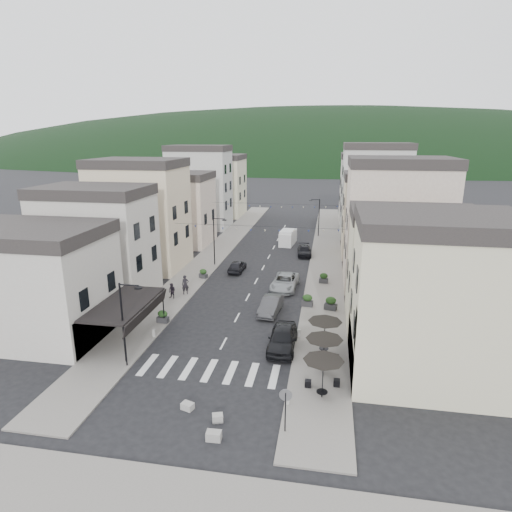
# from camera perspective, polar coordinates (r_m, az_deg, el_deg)

# --- Properties ---
(ground) EXTENTS (700.00, 700.00, 0.00)m
(ground) POSITION_cam_1_polar(r_m,az_deg,el_deg) (28.96, -7.36, -16.89)
(ground) COLOR black
(ground) RESTS_ON ground
(sidewalk_left) EXTENTS (4.00, 76.00, 0.12)m
(sidewalk_left) POSITION_cam_1_polar(r_m,az_deg,el_deg) (59.30, -5.32, 0.56)
(sidewalk_left) COLOR slate
(sidewalk_left) RESTS_ON ground
(sidewalk_right) EXTENTS (4.00, 76.00, 0.12)m
(sidewalk_right) POSITION_cam_1_polar(r_m,az_deg,el_deg) (57.34, 9.31, -0.12)
(sidewalk_right) COLOR slate
(sidewalk_right) RESTS_ON ground
(hill_backdrop) EXTENTS (640.00, 360.00, 70.00)m
(hill_backdrop) POSITION_cam_1_polar(r_m,az_deg,el_deg) (323.67, 8.65, 12.87)
(hill_backdrop) COLOR black
(hill_backdrop) RESTS_ON ground
(boutique_building) EXTENTS (12.00, 8.00, 8.00)m
(boutique_building) POSITION_cam_1_polar(r_m,az_deg,el_deg) (38.25, -28.09, -3.76)
(boutique_building) COLOR #B8B1A8
(boutique_building) RESTS_ON ground
(bistro_building) EXTENTS (10.00, 8.00, 10.00)m
(bistro_building) POSITION_cam_1_polar(r_m,az_deg,el_deg) (29.99, 22.52, -6.13)
(bistro_building) COLOR beige
(bistro_building) RESTS_ON ground
(boutique_awning) EXTENTS (3.77, 7.50, 3.28)m
(boutique_awning) POSITION_cam_1_polar(r_m,az_deg,el_deg) (34.22, -16.82, -6.28)
(boutique_awning) COLOR black
(boutique_awning) RESTS_ON ground
(buildings_row_left) EXTENTS (10.20, 54.16, 14.00)m
(buildings_row_left) POSITION_cam_1_polar(r_m,az_deg,el_deg) (65.52, -10.12, 7.26)
(buildings_row_left) COLOR #B8B1A8
(buildings_row_left) RESTS_ON ground
(buildings_row_right) EXTENTS (10.20, 54.16, 14.50)m
(buildings_row_right) POSITION_cam_1_polar(r_m,az_deg,el_deg) (60.90, 16.27, 6.43)
(buildings_row_right) COLOR beige
(buildings_row_right) RESTS_ON ground
(cafe_terrace) EXTENTS (2.50, 8.10, 2.53)m
(cafe_terrace) POSITION_cam_1_polar(r_m,az_deg,el_deg) (29.17, 9.08, -11.37)
(cafe_terrace) COLOR black
(cafe_terrace) RESTS_ON ground
(streetlamp_left_near) EXTENTS (1.70, 0.56, 6.00)m
(streetlamp_left_near) POSITION_cam_1_polar(r_m,az_deg,el_deg) (30.93, -16.96, -7.52)
(streetlamp_left_near) COLOR black
(streetlamp_left_near) RESTS_ON ground
(streetlamp_left_far) EXTENTS (1.70, 0.56, 6.00)m
(streetlamp_left_far) POSITION_cam_1_polar(r_m,az_deg,el_deg) (52.37, -5.34, 2.62)
(streetlamp_left_far) COLOR black
(streetlamp_left_far) RESTS_ON ground
(streetlamp_right_far) EXTENTS (1.70, 0.56, 6.00)m
(streetlamp_right_far) POSITION_cam_1_polar(r_m,az_deg,el_deg) (68.27, 8.18, 5.62)
(streetlamp_right_far) COLOR black
(streetlamp_right_far) RESTS_ON ground
(traffic_sign) EXTENTS (0.70, 0.07, 2.70)m
(traffic_sign) POSITION_cam_1_polar(r_m,az_deg,el_deg) (24.04, 3.96, -18.86)
(traffic_sign) COLOR black
(traffic_sign) RESTS_ON ground
(bollards) EXTENTS (11.66, 10.26, 0.60)m
(bollards) POSITION_cam_1_polar(r_m,az_deg,el_deg) (33.34, -4.59, -11.30)
(bollards) COLOR gray
(bollards) RESTS_ON ground
(bunting_near) EXTENTS (19.00, 0.28, 0.62)m
(bunting_near) POSITION_cam_1_polar(r_m,az_deg,el_deg) (46.90, 0.23, 3.58)
(bunting_near) COLOR black
(bunting_near) RESTS_ON ground
(bunting_far) EXTENTS (19.00, 0.28, 0.62)m
(bunting_far) POSITION_cam_1_polar(r_m,az_deg,el_deg) (62.47, 2.69, 6.64)
(bunting_far) COLOR black
(bunting_far) RESTS_ON ground
(parked_car_a) EXTENTS (2.04, 5.04, 1.71)m
(parked_car_a) POSITION_cam_1_polar(r_m,az_deg,el_deg) (32.84, 3.56, -10.87)
(parked_car_a) COLOR black
(parked_car_a) RESTS_ON ground
(parked_car_b) EXTENTS (1.98, 4.56, 1.46)m
(parked_car_b) POSITION_cam_1_polar(r_m,az_deg,el_deg) (39.00, 1.98, -6.59)
(parked_car_b) COLOR #363639
(parked_car_b) RESTS_ON ground
(parked_car_c) EXTENTS (2.90, 5.66, 1.53)m
(parked_car_c) POSITION_cam_1_polar(r_m,az_deg,el_deg) (45.01, 3.85, -3.45)
(parked_car_c) COLOR gray
(parked_car_c) RESTS_ON ground
(parked_car_d) EXTENTS (2.21, 4.54, 1.27)m
(parked_car_d) POSITION_cam_1_polar(r_m,az_deg,el_deg) (57.65, 6.46, 0.68)
(parked_car_d) COLOR black
(parked_car_d) RESTS_ON ground
(parked_car_e) EXTENTS (1.75, 4.02, 1.35)m
(parked_car_e) POSITION_cam_1_polar(r_m,az_deg,el_deg) (50.62, -2.52, -1.34)
(parked_car_e) COLOR black
(parked_car_e) RESTS_ON ground
(delivery_van) EXTENTS (2.30, 4.83, 2.24)m
(delivery_van) POSITION_cam_1_polar(r_m,az_deg,el_deg) (63.33, 4.27, 2.54)
(delivery_van) COLOR silver
(delivery_van) RESTS_ON ground
(pedestrian_a) EXTENTS (0.86, 0.76, 1.97)m
(pedestrian_a) POSITION_cam_1_polar(r_m,az_deg,el_deg) (43.62, -9.40, -3.81)
(pedestrian_a) COLOR black
(pedestrian_a) RESTS_ON sidewalk_left
(pedestrian_b) EXTENTS (0.89, 0.77, 1.55)m
(pedestrian_b) POSITION_cam_1_polar(r_m,az_deg,el_deg) (42.78, -11.14, -4.59)
(pedestrian_b) COLOR black
(pedestrian_b) RESTS_ON sidewalk_left
(concrete_block_a) EXTENTS (0.82, 0.53, 0.50)m
(concrete_block_a) POSITION_cam_1_polar(r_m,az_deg,el_deg) (24.65, -5.65, -22.75)
(concrete_block_a) COLOR gray
(concrete_block_a) RESTS_ON ground
(concrete_block_b) EXTENTS (0.71, 0.62, 0.45)m
(concrete_block_b) POSITION_cam_1_polar(r_m,az_deg,el_deg) (25.85, -5.14, -20.71)
(concrete_block_b) COLOR gray
(concrete_block_b) RESTS_ON ground
(concrete_block_c) EXTENTS (0.82, 0.70, 0.40)m
(concrete_block_c) POSITION_cam_1_polar(r_m,az_deg,el_deg) (27.00, -9.11, -19.15)
(concrete_block_c) COLOR #9C9995
(concrete_block_c) RESTS_ON ground
(planter_la) EXTENTS (1.03, 0.65, 1.10)m
(planter_la) POSITION_cam_1_polar(r_m,az_deg,el_deg) (37.75, -12.33, -7.88)
(planter_la) COLOR #2D2D30
(planter_la) RESTS_ON sidewalk_left
(planter_lb) EXTENTS (1.05, 0.81, 1.04)m
(planter_lb) POSITION_cam_1_polar(r_m,az_deg,el_deg) (48.38, -7.05, -2.33)
(planter_lb) COLOR #2D2D2F
(planter_lb) RESTS_ON sidewalk_left
(planter_ra) EXTENTS (1.23, 0.88, 1.24)m
(planter_ra) POSITION_cam_1_polar(r_m,az_deg,el_deg) (40.02, 9.94, -6.24)
(planter_ra) COLOR #2B2B2D
(planter_ra) RESTS_ON sidewalk_right
(planter_rb) EXTENTS (1.09, 0.67, 1.16)m
(planter_rb) POSITION_cam_1_polar(r_m,az_deg,el_deg) (40.51, 6.87, -5.89)
(planter_rb) COLOR #2A2A2C
(planter_rb) RESTS_ON sidewalk_right
(planter_rc) EXTENTS (1.00, 0.56, 1.11)m
(planter_rc) POSITION_cam_1_polar(r_m,az_deg,el_deg) (46.97, 9.01, -2.93)
(planter_rc) COLOR #323335
(planter_rc) RESTS_ON sidewalk_right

